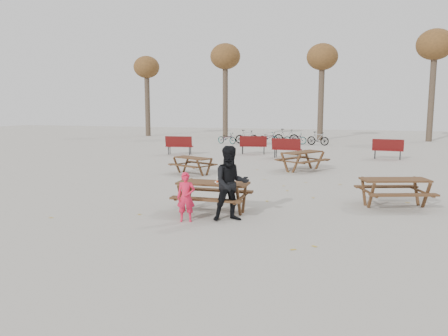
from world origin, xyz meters
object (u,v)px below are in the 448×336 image
(main_picnic_table, at_px, (213,189))
(child, at_px, (186,197))
(adult, at_px, (231,184))
(picnic_table_east, at_px, (394,193))
(picnic_table_far, at_px, (302,161))
(soda_bottle, at_px, (217,181))
(food_tray, at_px, (219,182))
(picnic_table_north, at_px, (193,166))

(main_picnic_table, bearing_deg, child, -107.25)
(adult, bearing_deg, picnic_table_east, 6.83)
(picnic_table_east, relative_size, picnic_table_far, 0.95)
(soda_bottle, distance_m, picnic_table_far, 8.15)
(food_tray, relative_size, picnic_table_north, 0.12)
(soda_bottle, xyz_separation_m, picnic_table_north, (-2.83, 5.87, -0.51))
(food_tray, xyz_separation_m, adult, (0.49, -0.64, 0.10))
(food_tray, xyz_separation_m, picnic_table_east, (4.34, 1.99, -0.41))
(food_tray, height_order, child, child)
(food_tray, height_order, picnic_table_far, food_tray)
(child, bearing_deg, main_picnic_table, 56.85)
(picnic_table_far, bearing_deg, picnic_table_east, -120.09)
(adult, height_order, picnic_table_north, adult)
(child, bearing_deg, picnic_table_far, 63.02)
(food_tray, relative_size, soda_bottle, 1.06)
(food_tray, distance_m, picnic_table_east, 4.79)
(main_picnic_table, distance_m, picnic_table_north, 6.30)
(main_picnic_table, relative_size, adult, 1.01)
(picnic_table_north, bearing_deg, soda_bottle, -39.41)
(picnic_table_far, bearing_deg, picnic_table_north, 150.42)
(main_picnic_table, xyz_separation_m, picnic_table_north, (-2.66, 5.71, -0.25))
(picnic_table_east, bearing_deg, food_tray, -173.09)
(adult, bearing_deg, picnic_table_north, 89.91)
(soda_bottle, bearing_deg, adult, -46.94)
(main_picnic_table, height_order, picnic_table_east, main_picnic_table)
(picnic_table_east, bearing_deg, adult, -163.38)
(child, bearing_deg, food_tray, 47.72)
(soda_bottle, height_order, picnic_table_north, soda_bottle)
(food_tray, bearing_deg, soda_bottle, -91.28)
(child, bearing_deg, adult, 4.47)
(picnic_table_east, distance_m, picnic_table_far, 6.69)
(soda_bottle, xyz_separation_m, picnic_table_far, (1.25, 8.04, -0.45))
(picnic_table_east, bearing_deg, picnic_table_north, 134.53)
(child, distance_m, picnic_table_north, 7.16)
(main_picnic_table, distance_m, picnic_table_far, 8.01)
(food_tray, bearing_deg, main_picnic_table, 163.08)
(main_picnic_table, relative_size, child, 1.54)
(child, xyz_separation_m, picnic_table_north, (-2.33, 6.77, -0.25))
(main_picnic_table, distance_m, soda_bottle, 0.35)
(picnic_table_east, height_order, picnic_table_north, picnic_table_east)
(main_picnic_table, height_order, picnic_table_far, picnic_table_far)
(food_tray, relative_size, picnic_table_east, 0.10)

